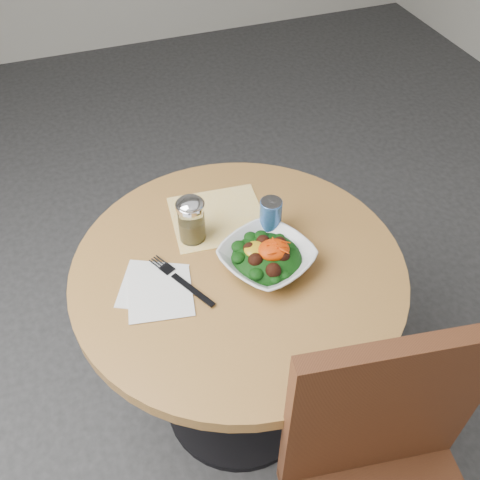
% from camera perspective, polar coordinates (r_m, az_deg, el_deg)
% --- Properties ---
extents(ground, '(6.00, 6.00, 0.00)m').
position_cam_1_polar(ground, '(2.05, -0.12, -16.79)').
color(ground, '#292A2C').
rests_on(ground, ground).
extents(table, '(0.90, 0.90, 0.75)m').
position_cam_1_polar(table, '(1.59, -0.15, -7.45)').
color(table, black).
rests_on(table, ground).
extents(cloth_napkin, '(0.29, 0.27, 0.00)m').
position_cam_1_polar(cloth_napkin, '(1.56, -2.36, 2.45)').
color(cloth_napkin, orange).
rests_on(cloth_napkin, table).
extents(paper_napkins, '(0.22, 0.24, 0.00)m').
position_cam_1_polar(paper_napkins, '(1.39, -8.89, -5.28)').
color(paper_napkins, silver).
rests_on(paper_napkins, table).
extents(salad_bowl, '(0.31, 0.31, 0.09)m').
position_cam_1_polar(salad_bowl, '(1.41, 2.87, -1.85)').
color(salad_bowl, silver).
rests_on(salad_bowl, table).
extents(fork, '(0.12, 0.22, 0.00)m').
position_cam_1_polar(fork, '(1.40, -6.47, -4.19)').
color(fork, black).
rests_on(fork, table).
extents(spice_shaker, '(0.08, 0.08, 0.14)m').
position_cam_1_polar(spice_shaker, '(1.46, -5.21, 2.16)').
color(spice_shaker, silver).
rests_on(spice_shaker, table).
extents(beverage_can, '(0.06, 0.06, 0.12)m').
position_cam_1_polar(beverage_can, '(1.48, 3.27, 2.44)').
color(beverage_can, navy).
rests_on(beverage_can, table).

